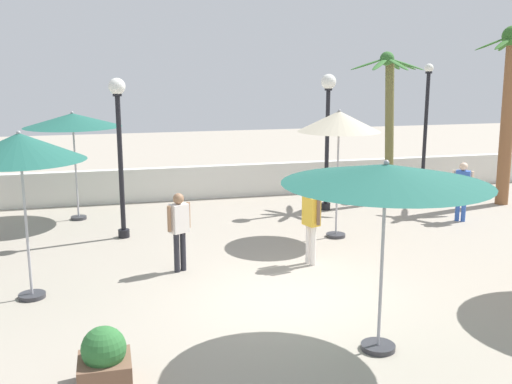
{
  "coord_description": "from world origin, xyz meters",
  "views": [
    {
      "loc": [
        -3.23,
        -9.77,
        4.27
      ],
      "look_at": [
        0.0,
        3.13,
        1.4
      ],
      "focal_mm": 42.15,
      "sensor_mm": 36.0,
      "label": 1
    }
  ],
  "objects": [
    {
      "name": "lamp_post_1",
      "position": [
        6.8,
        7.71,
        2.22
      ],
      "size": [
        0.28,
        0.28,
        4.24
      ],
      "color": "black",
      "rests_on": "ground_plane"
    },
    {
      "name": "patio_umbrella_2",
      "position": [
        -4.71,
        1.4,
        2.8
      ],
      "size": [
        2.28,
        2.28,
        3.11
      ],
      "color": "#333338",
      "rests_on": "ground_plane"
    },
    {
      "name": "patio_umbrella_0",
      "position": [
        2.22,
        3.78,
        2.86
      ],
      "size": [
        2.01,
        2.01,
        3.18
      ],
      "color": "#333338",
      "rests_on": "ground_plane"
    },
    {
      "name": "lamp_post_2",
      "position": [
        2.98,
        6.52,
        2.69
      ],
      "size": [
        0.43,
        0.43,
        3.96
      ],
      "color": "black",
      "rests_on": "ground_plane"
    },
    {
      "name": "patio_umbrella_5",
      "position": [
        -4.09,
        7.14,
        2.74
      ],
      "size": [
        2.6,
        2.6,
        2.99
      ],
      "color": "#333338",
      "rests_on": "ground_plane"
    },
    {
      "name": "boundary_wall",
      "position": [
        0.0,
        8.94,
        0.52
      ],
      "size": [
        25.2,
        0.3,
        1.04
      ],
      "primitive_type": "cube",
      "color": "silver",
      "rests_on": "ground_plane"
    },
    {
      "name": "planter",
      "position": [
        -3.41,
        -2.13,
        0.38
      ],
      "size": [
        0.7,
        0.7,
        0.85
      ],
      "color": "brown",
      "rests_on": "ground_plane"
    },
    {
      "name": "palm_tree_1",
      "position": [
        5.07,
        6.94,
        2.98
      ],
      "size": [
        2.19,
        2.2,
        4.6
      ],
      "color": "brown",
      "rests_on": "ground_plane"
    },
    {
      "name": "guest_1",
      "position": [
        6.1,
        4.38,
        0.99
      ],
      "size": [
        0.45,
        0.41,
        1.63
      ],
      "color": "#3359B2",
      "rests_on": "ground_plane"
    },
    {
      "name": "palm_tree_0",
      "position": [
        8.46,
        5.91,
        3.22
      ],
      "size": [
        2.04,
        2.06,
        5.33
      ],
      "color": "brown",
      "rests_on": "ground_plane"
    },
    {
      "name": "ground_plane",
      "position": [
        0.0,
        0.0,
        0.0
      ],
      "size": [
        56.0,
        56.0,
        0.0
      ],
      "primitive_type": "plane",
      "color": "#9E9384"
    },
    {
      "name": "patio_umbrella_1",
      "position": [
        0.62,
        -2.05,
        2.69
      ],
      "size": [
        3.01,
        3.01,
        2.92
      ],
      "color": "#333338",
      "rests_on": "ground_plane"
    },
    {
      "name": "guest_3",
      "position": [
        0.92,
        1.96,
        1.05
      ],
      "size": [
        0.34,
        0.53,
        1.72
      ],
      "color": "silver",
      "rests_on": "ground_plane"
    },
    {
      "name": "guest_2",
      "position": [
        -1.87,
        2.2,
        1.01
      ],
      "size": [
        0.5,
        0.38,
        1.67
      ],
      "color": "#26262D",
      "rests_on": "ground_plane"
    },
    {
      "name": "lamp_post_0",
      "position": [
        -2.93,
        5.02,
        2.56
      ],
      "size": [
        0.4,
        0.4,
        3.92
      ],
      "color": "black",
      "rests_on": "ground_plane"
    }
  ]
}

